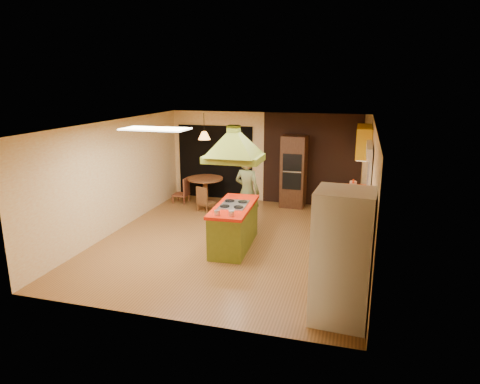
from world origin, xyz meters
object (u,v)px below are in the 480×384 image
(kitchen_island, at_px, (234,226))
(wall_oven, at_px, (294,171))
(canister_large, at_px, (353,186))
(refrigerator, at_px, (342,257))
(man, at_px, (247,192))
(dining_table, at_px, (205,185))

(kitchen_island, relative_size, wall_oven, 0.94)
(kitchen_island, distance_m, canister_large, 2.91)
(refrigerator, bearing_deg, man, 127.17)
(kitchen_island, height_order, canister_large, canister_large)
(dining_table, bearing_deg, man, -44.79)
(man, xyz_separation_m, wall_oven, (0.76, 2.02, 0.11))
(wall_oven, bearing_deg, canister_large, -42.28)
(refrigerator, height_order, canister_large, refrigerator)
(wall_oven, xyz_separation_m, canister_large, (1.58, -1.56, 0.07))
(wall_oven, relative_size, canister_large, 8.35)
(wall_oven, bearing_deg, refrigerator, -72.10)
(kitchen_island, height_order, wall_oven, wall_oven)
(kitchen_island, xyz_separation_m, refrigerator, (2.24, -2.26, 0.51))
(man, bearing_deg, canister_large, -153.19)
(kitchen_island, xyz_separation_m, dining_table, (-1.68, 2.86, 0.06))
(wall_oven, bearing_deg, man, -108.19)
(man, bearing_deg, kitchen_island, 107.95)
(man, height_order, refrigerator, refrigerator)
(man, distance_m, dining_table, 2.32)
(refrigerator, distance_m, wall_oven, 5.73)
(canister_large, bearing_deg, man, -168.84)
(refrigerator, xyz_separation_m, canister_large, (0.04, 3.96, 0.07))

